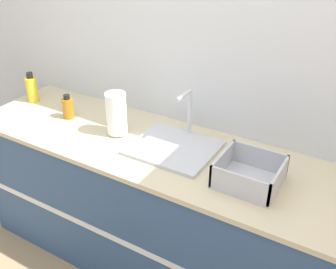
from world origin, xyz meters
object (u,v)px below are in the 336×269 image
Objects in this scene: sink at (175,145)px; paper_towel_roll at (116,114)px; dish_rack at (249,175)px; bottle_yellow at (32,89)px; bottle_amber at (68,108)px.

paper_towel_roll is at bearing -175.48° from sink.
paper_towel_roll reaches higher than dish_rack.
bottle_amber is at bearing -9.17° from bottle_yellow.
dish_rack is at bearing -11.18° from sink.
sink is 1.56× the size of dish_rack.
sink reaches higher than bottle_yellow.
dish_rack is 1.40× the size of bottle_yellow.
bottle_yellow is (-1.65, 0.14, 0.05)m from dish_rack.
dish_rack is 1.65m from bottle_yellow.
sink is at bearing 168.82° from dish_rack.
paper_towel_roll is (-0.38, -0.03, 0.11)m from sink.
dish_rack is 1.26m from bottle_amber.
bottle_amber is at bearing 176.66° from dish_rack.
bottle_amber is at bearing 178.68° from paper_towel_roll.
paper_towel_roll is 1.24× the size of bottle_yellow.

